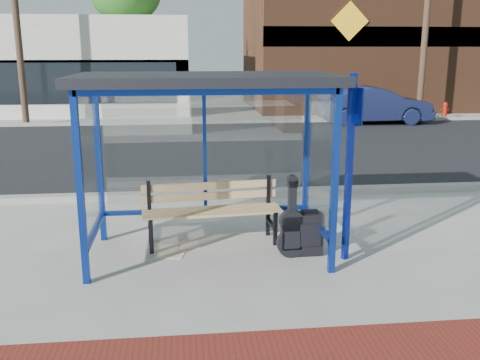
{
  "coord_description": "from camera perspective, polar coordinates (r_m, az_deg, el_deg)",
  "views": [
    {
      "loc": [
        -0.31,
        -6.84,
        2.73
      ],
      "look_at": [
        0.45,
        0.2,
        0.99
      ],
      "focal_mm": 40.0,
      "sensor_mm": 36.0,
      "label": 1
    }
  ],
  "objects": [
    {
      "name": "backpack",
      "position": [
        7.4,
        5.83,
        -6.54
      ],
      "size": [
        0.33,
        0.31,
        0.34
      ],
      "rotation": [
        0.0,
        0.0,
        0.26
      ],
      "color": "#292917",
      "rests_on": "ground"
    },
    {
      "name": "curb_far",
      "position": [
        20.12,
        -5.28,
        6.17
      ],
      "size": [
        60.0,
        0.25,
        0.12
      ],
      "primitive_type": "cube",
      "color": "gray",
      "rests_on": "ground"
    },
    {
      "name": "ground",
      "position": [
        7.37,
        -3.36,
        -7.93
      ],
      "size": [
        120.0,
        120.0,
        0.0
      ],
      "primitive_type": "plane",
      "color": "#B2ADA0",
      "rests_on": "ground"
    },
    {
      "name": "sign_post",
      "position": [
        6.97,
        11.66,
        2.32
      ],
      "size": [
        0.15,
        0.3,
        2.44
      ],
      "rotation": [
        0.0,
        0.0,
        0.32
      ],
      "color": "navy",
      "rests_on": "ground"
    },
    {
      "name": "far_sidewalk",
      "position": [
        22.01,
        -5.37,
        6.68
      ],
      "size": [
        60.0,
        4.0,
        0.01
      ],
      "primitive_type": "cube",
      "color": "#B2ADA0",
      "rests_on": "ground"
    },
    {
      "name": "suitcase",
      "position": [
        7.33,
        7.31,
        -5.7
      ],
      "size": [
        0.37,
        0.25,
        0.64
      ],
      "rotation": [
        0.0,
        0.0,
        0.02
      ],
      "color": "black",
      "rests_on": "ground"
    },
    {
      "name": "curb_near",
      "position": [
        10.1,
        -4.21,
        -1.52
      ],
      "size": [
        60.0,
        0.25,
        0.12
      ],
      "primitive_type": "cube",
      "color": "gray",
      "rests_on": "ground"
    },
    {
      "name": "bench",
      "position": [
        7.64,
        -3.07,
        -2.97
      ],
      "size": [
        1.99,
        0.64,
        0.93
      ],
      "rotation": [
        0.0,
        0.0,
        0.09
      ],
      "color": "black",
      "rests_on": "ground"
    },
    {
      "name": "parked_car",
      "position": [
        20.65,
        14.16,
        7.75
      ],
      "size": [
        4.16,
        1.5,
        1.36
      ],
      "primitive_type": "imported",
      "rotation": [
        0.0,
        0.0,
        1.56
      ],
      "color": "#1A2149",
      "rests_on": "ground"
    },
    {
      "name": "bus_shelter",
      "position": [
        6.95,
        -3.63,
        8.36
      ],
      "size": [
        3.3,
        1.8,
        2.42
      ],
      "color": "navy",
      "rests_on": "ground"
    },
    {
      "name": "utility_pole_west",
      "position": [
        21.07,
        -22.84,
        16.57
      ],
      "size": [
        1.6,
        0.24,
        8.0
      ],
      "color": "#4C3826",
      "rests_on": "ground"
    },
    {
      "name": "street_asphalt",
      "position": [
        15.09,
        -4.92,
        3.38
      ],
      "size": [
        60.0,
        10.0,
        0.0
      ],
      "primitive_type": "cube",
      "color": "black",
      "rests_on": "ground"
    },
    {
      "name": "utility_pole_east",
      "position": [
        22.32,
        19.31,
        16.65
      ],
      "size": [
        1.6,
        0.24,
        8.0
      ],
      "color": "#4C3826",
      "rests_on": "ground"
    },
    {
      "name": "newspaper_a",
      "position": [
        7.73,
        -5.37,
        -6.89
      ],
      "size": [
        0.3,
        0.37,
        0.01
      ],
      "primitive_type": "cube",
      "rotation": [
        0.0,
        0.0,
        1.63
      ],
      "color": "white",
      "rests_on": "ground"
    },
    {
      "name": "guitar_bag",
      "position": [
        7.18,
        5.51,
        -5.25
      ],
      "size": [
        0.39,
        0.13,
        1.07
      ],
      "rotation": [
        0.0,
        0.0,
        0.04
      ],
      "color": "black",
      "rests_on": "ground"
    },
    {
      "name": "storefront_brown",
      "position": [
        26.67,
        12.37,
        14.56
      ],
      "size": [
        10.0,
        7.08,
        6.4
      ],
      "color": "#59331E",
      "rests_on": "ground"
    },
    {
      "name": "fire_hydrant",
      "position": [
        22.98,
        21.02,
        7.02
      ],
      "size": [
        0.3,
        0.2,
        0.66
      ],
      "rotation": [
        0.0,
        0.0,
        0.13
      ],
      "color": "#AF180C",
      "rests_on": "ground"
    },
    {
      "name": "newspaper_b",
      "position": [
        7.41,
        -7.48,
        -7.89
      ],
      "size": [
        0.44,
        0.38,
        0.01
      ],
      "primitive_type": "cube",
      "rotation": [
        0.0,
        0.0,
        -0.22
      ],
      "color": "white",
      "rests_on": "ground"
    },
    {
      "name": "newspaper_c",
      "position": [
        7.59,
        -7.98,
        -7.37
      ],
      "size": [
        0.39,
        0.45,
        0.01
      ],
      "primitive_type": "cube",
      "rotation": [
        0.0,
        0.0,
        1.39
      ],
      "color": "white",
      "rests_on": "ground"
    }
  ]
}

